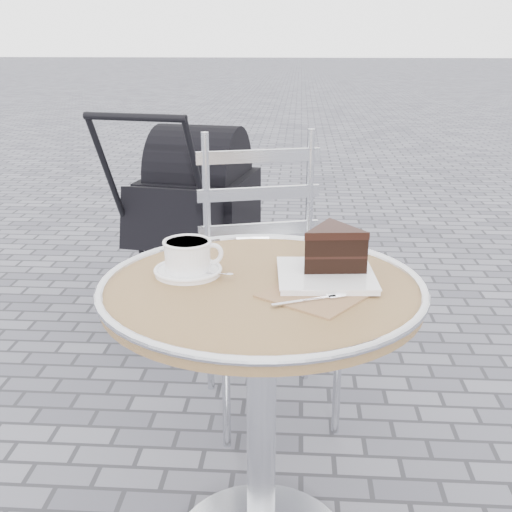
# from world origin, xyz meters

# --- Properties ---
(cafe_table) EXTENTS (0.72, 0.72, 0.74)m
(cafe_table) POSITION_xyz_m (0.00, 0.00, 0.57)
(cafe_table) COLOR silver
(cafe_table) RESTS_ON ground
(cappuccino_set) EXTENTS (0.18, 0.15, 0.08)m
(cappuccino_set) POSITION_xyz_m (-0.17, 0.06, 0.77)
(cappuccino_set) COLOR white
(cappuccino_set) RESTS_ON cafe_table
(cake_plate_set) EXTENTS (0.28, 0.36, 0.11)m
(cake_plate_set) POSITION_xyz_m (0.15, 0.06, 0.78)
(cake_plate_set) COLOR #90684E
(cake_plate_set) RESTS_ON cafe_table
(bistro_chair) EXTENTS (0.53, 0.53, 0.95)m
(bistro_chair) POSITION_xyz_m (-0.04, 0.76, 0.59)
(bistro_chair) COLOR silver
(bistro_chair) RESTS_ON ground
(baby_stroller) EXTENTS (0.59, 1.01, 0.98)m
(baby_stroller) POSITION_xyz_m (-0.42, 1.58, 0.44)
(baby_stroller) COLOR black
(baby_stroller) RESTS_ON ground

